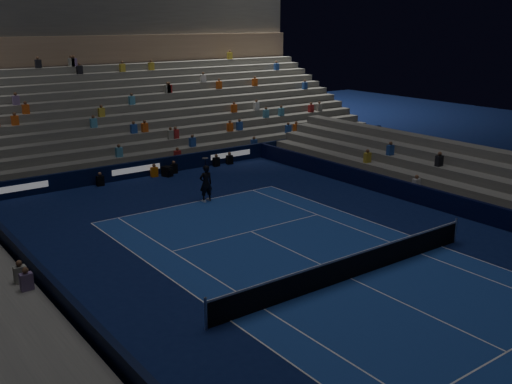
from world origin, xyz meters
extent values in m
plane|color=#0B1644|center=(0.00, 0.00, 0.00)|extent=(90.00, 90.00, 0.00)
cube|color=navy|center=(0.00, 0.00, 0.01)|extent=(10.97, 23.77, 0.01)
cube|color=black|center=(0.00, 18.50, 0.50)|extent=(44.00, 0.25, 1.00)
cube|color=black|center=(9.70, 0.00, 0.50)|extent=(0.25, 37.00, 1.00)
cube|color=black|center=(-9.70, 0.00, 0.50)|extent=(0.25, 37.00, 1.00)
cube|color=#63635F|center=(0.00, 19.50, 0.25)|extent=(44.00, 1.00, 0.50)
cube|color=#63635F|center=(0.00, 20.50, 0.50)|extent=(44.00, 1.00, 1.00)
cube|color=#63635F|center=(0.00, 21.50, 0.75)|extent=(44.00, 1.00, 1.50)
cube|color=#63635F|center=(0.00, 22.50, 1.00)|extent=(44.00, 1.00, 2.00)
cube|color=#63635F|center=(0.00, 23.50, 1.25)|extent=(44.00, 1.00, 2.50)
cube|color=#63635F|center=(0.00, 24.50, 1.50)|extent=(44.00, 1.00, 3.00)
cube|color=#63635F|center=(0.00, 25.50, 1.75)|extent=(44.00, 1.00, 3.50)
cube|color=#63635F|center=(0.00, 26.50, 2.00)|extent=(44.00, 1.00, 4.00)
cube|color=#63635F|center=(0.00, 27.50, 2.25)|extent=(44.00, 1.00, 4.50)
cube|color=#63635F|center=(0.00, 28.50, 2.50)|extent=(44.00, 1.00, 5.00)
cube|color=#63635F|center=(0.00, 29.50, 2.75)|extent=(44.00, 1.00, 5.50)
cube|color=#63635F|center=(0.00, 30.50, 3.00)|extent=(44.00, 1.00, 6.00)
cube|color=#8F7258|center=(0.00, 31.60, 7.10)|extent=(44.00, 0.60, 2.20)
cube|color=#454543|center=(0.00, 33.00, 9.70)|extent=(44.00, 2.40, 3.00)
cube|color=slate|center=(10.50, 0.00, 0.25)|extent=(1.00, 37.00, 0.50)
cube|color=slate|center=(-10.50, 0.00, 0.25)|extent=(1.00, 37.00, 0.50)
cube|color=slate|center=(-11.50, 0.00, 0.50)|extent=(1.00, 37.00, 1.00)
cube|color=slate|center=(-12.50, 0.00, 0.75)|extent=(1.00, 37.00, 1.50)
cylinder|color=#B2B2B7|center=(-6.40, 0.00, 0.55)|extent=(0.10, 0.10, 1.10)
cylinder|color=#B2B2B7|center=(6.40, 0.00, 0.55)|extent=(0.10, 0.10, 1.10)
cube|color=black|center=(0.00, 0.00, 0.45)|extent=(12.80, 0.03, 0.90)
cube|color=white|center=(0.00, 0.00, 0.94)|extent=(12.80, 0.04, 0.08)
imported|color=black|center=(0.87, 11.67, 1.00)|extent=(0.77, 0.55, 2.00)
cube|color=black|center=(1.72, 17.62, 0.32)|extent=(0.65, 0.71, 0.63)
cylinder|color=black|center=(1.72, 17.16, 0.51)|extent=(0.27, 0.38, 0.16)
camera|label=1|loc=(-15.06, -14.33, 9.39)|focal=41.50mm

